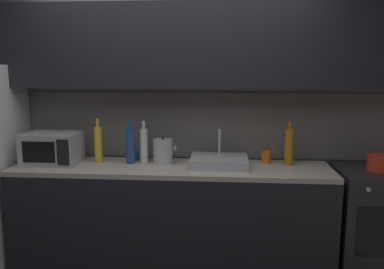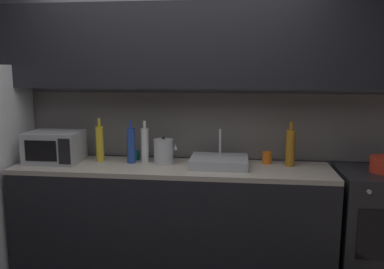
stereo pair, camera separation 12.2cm
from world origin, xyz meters
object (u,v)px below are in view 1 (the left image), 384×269
(wine_bottle_blue, at_px, (130,145))
(mug_orange, at_px, (266,157))
(kettle, at_px, (163,152))
(wine_bottle_amber, at_px, (289,147))
(oven_range, at_px, (372,223))
(mug_teal, at_px, (134,156))
(microwave, at_px, (52,148))
(cooking_pot, at_px, (383,163))
(wine_bottle_yellow, at_px, (98,144))
(wine_bottle_white, at_px, (144,145))

(wine_bottle_blue, bearing_deg, mug_orange, 5.70)
(kettle, distance_m, wine_bottle_amber, 1.08)
(oven_range, xyz_separation_m, wine_bottle_blue, (-2.04, 0.07, 0.61))
(mug_orange, bearing_deg, mug_teal, 179.97)
(microwave, relative_size, wine_bottle_blue, 1.23)
(wine_bottle_amber, distance_m, cooking_pot, 0.74)
(wine_bottle_yellow, xyz_separation_m, wine_bottle_white, (0.40, 0.02, -0.01))
(cooking_pot, bearing_deg, wine_bottle_white, 176.77)
(kettle, relative_size, cooking_pot, 1.00)
(kettle, bearing_deg, mug_orange, 7.16)
(wine_bottle_yellow, distance_m, wine_bottle_amber, 1.65)
(microwave, xyz_separation_m, wine_bottle_yellow, (0.39, 0.07, 0.03))
(wine_bottle_white, bearing_deg, wine_bottle_blue, -158.07)
(mug_orange, distance_m, cooking_pot, 0.93)
(wine_bottle_yellow, relative_size, wine_bottle_blue, 1.03)
(wine_bottle_blue, xyz_separation_m, cooking_pot, (2.09, -0.07, -0.10))
(wine_bottle_yellow, bearing_deg, microwave, -169.04)
(microwave, relative_size, mug_teal, 5.32)
(wine_bottle_amber, bearing_deg, wine_bottle_white, -179.50)
(kettle, xyz_separation_m, wine_bottle_yellow, (-0.58, 0.02, 0.06))
(oven_range, relative_size, mug_orange, 8.70)
(wine_bottle_yellow, bearing_deg, mug_orange, 3.57)
(wine_bottle_yellow, bearing_deg, kettle, -2.04)
(microwave, relative_size, kettle, 1.92)
(oven_range, bearing_deg, kettle, 177.60)
(mug_teal, bearing_deg, cooking_pot, -5.06)
(oven_range, height_order, wine_bottle_yellow, wine_bottle_yellow)
(mug_orange, relative_size, mug_teal, 1.20)
(microwave, relative_size, wine_bottle_white, 1.25)
(wine_bottle_amber, height_order, wine_bottle_blue, wine_bottle_amber)
(wine_bottle_blue, bearing_deg, kettle, 1.10)
(microwave, height_order, mug_teal, microwave)
(kettle, xyz_separation_m, wine_bottle_white, (-0.17, 0.04, 0.05))
(microwave, bearing_deg, wine_bottle_white, 6.77)
(oven_range, distance_m, wine_bottle_blue, 2.13)
(wine_bottle_amber, height_order, cooking_pot, wine_bottle_amber)
(microwave, relative_size, wine_bottle_amber, 1.22)
(kettle, xyz_separation_m, mug_teal, (-0.28, 0.11, -0.06))
(wine_bottle_blue, xyz_separation_m, mug_orange, (1.18, 0.12, -0.11))
(kettle, relative_size, wine_bottle_white, 0.65)
(microwave, distance_m, wine_bottle_amber, 2.04)
(kettle, bearing_deg, wine_bottle_yellow, 177.96)
(wine_bottle_yellow, height_order, wine_bottle_blue, wine_bottle_yellow)
(wine_bottle_white, bearing_deg, mug_orange, 3.89)
(oven_range, height_order, wine_bottle_amber, wine_bottle_amber)
(wine_bottle_amber, bearing_deg, microwave, -177.07)
(kettle, bearing_deg, oven_range, -2.40)
(oven_range, xyz_separation_m, wine_bottle_amber, (-0.68, 0.12, 0.61))
(microwave, height_order, kettle, microwave)
(microwave, xyz_separation_m, mug_orange, (1.85, 0.17, -0.08))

